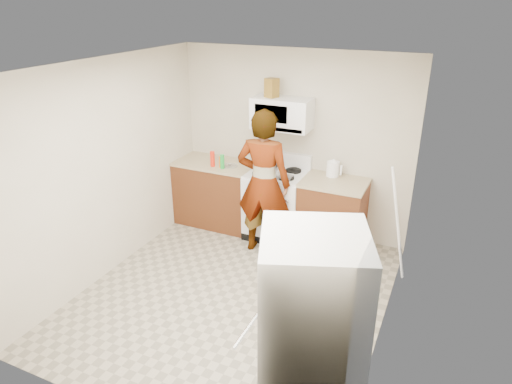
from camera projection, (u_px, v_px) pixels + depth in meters
The scene contains 20 objects.
floor at pixel (235, 294), 5.14m from camera, with size 3.60×3.60×0.00m, color gray.
back_wall at pixel (293, 144), 6.14m from camera, with size 3.20×0.02×2.50m, color beige.
right_wall at pixel (392, 222), 4.04m from camera, with size 0.02×3.60×2.50m, color beige.
cabinet_left at pixel (217, 194), 6.60m from camera, with size 1.12×0.62×0.90m, color #5C2915.
counter_left at pixel (216, 163), 6.41m from camera, with size 1.14×0.64×0.04m, color tan.
cabinet_right at pixel (332, 216), 5.94m from camera, with size 0.80×0.62×0.90m, color #5C2915.
counter_right at pixel (335, 183), 5.76m from camera, with size 0.82×0.64×0.04m, color tan.
gas_range at pixel (277, 203), 6.22m from camera, with size 0.76×0.65×1.13m.
microwave at pixel (282, 113), 5.84m from camera, with size 0.76×0.38×0.40m, color white.
person at pixel (264, 183), 5.67m from camera, with size 0.69×0.45×1.88m, color tan.
fridge at pixel (310, 342), 3.21m from camera, with size 0.70×0.70×1.70m, color beige.
kettle at pixel (333, 169), 5.88m from camera, with size 0.16×0.16×0.20m, color white.
jug at pixel (272, 88), 5.75m from camera, with size 0.14×0.14×0.24m, color brown.
saucepan at pixel (271, 163), 6.14m from camera, with size 0.22×0.22×0.12m, color silver.
tray at pixel (283, 176), 5.86m from camera, with size 0.25×0.16×0.05m, color silver.
bottle_spray at pixel (212, 159), 6.22m from camera, with size 0.06×0.06×0.21m, color red.
bottle_hot_sauce at pixel (221, 162), 6.19m from camera, with size 0.05×0.05×0.15m, color orange.
bottle_green_cap at pixel (222, 162), 6.14m from camera, with size 0.06×0.06×0.19m, color green.
pot_lid at pixel (230, 166), 6.25m from camera, with size 0.22×0.22×0.01m, color silver.
broom at pixel (398, 225), 5.15m from camera, with size 0.03×0.03×1.42m, color white.
Camera 1 is at (1.98, -3.77, 3.10)m, focal length 32.00 mm.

